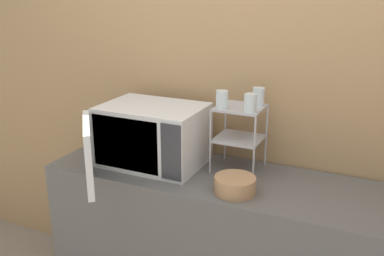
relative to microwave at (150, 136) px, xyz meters
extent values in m
cube|color=tan|center=(0.45, 0.32, 0.24)|extent=(8.00, 0.06, 2.60)
cube|color=#595654|center=(0.45, 0.01, -0.61)|extent=(1.90, 0.55, 0.90)
cube|color=silver|center=(0.01, 0.02, 0.00)|extent=(0.53, 0.38, 0.32)
cube|color=#B7B2A8|center=(-0.05, -0.16, 0.00)|extent=(0.38, 0.01, 0.28)
cube|color=#333338|center=(0.21, -0.17, 0.00)|extent=(0.10, 0.01, 0.28)
cube|color=silver|center=(-0.14, -0.34, 0.00)|extent=(0.28, 0.34, 0.31)
cylinder|color=#B2B2B7|center=(0.34, 0.02, 0.01)|extent=(0.01, 0.01, 0.34)
cylinder|color=#B2B2B7|center=(0.57, 0.02, 0.01)|extent=(0.01, 0.01, 0.34)
cylinder|color=#B2B2B7|center=(0.34, 0.24, 0.01)|extent=(0.01, 0.01, 0.34)
cylinder|color=#B2B2B7|center=(0.57, 0.24, 0.01)|extent=(0.01, 0.01, 0.34)
cube|color=#B2B2B7|center=(0.45, 0.13, 0.01)|extent=(0.23, 0.21, 0.01)
cube|color=#B2B2B7|center=(0.45, 0.13, 0.17)|extent=(0.23, 0.21, 0.01)
cylinder|color=silver|center=(0.38, 0.06, 0.22)|extent=(0.06, 0.06, 0.09)
cylinder|color=silver|center=(0.52, 0.20, 0.22)|extent=(0.06, 0.06, 0.09)
cylinder|color=silver|center=(0.53, 0.06, 0.22)|extent=(0.06, 0.06, 0.09)
cylinder|color=#AD7F56|center=(0.53, -0.13, -0.16)|extent=(0.11, 0.11, 0.01)
cylinder|color=#AD7F56|center=(0.53, -0.13, -0.12)|extent=(0.19, 0.19, 0.08)
camera|label=1|loc=(1.10, -1.85, 0.75)|focal=40.00mm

